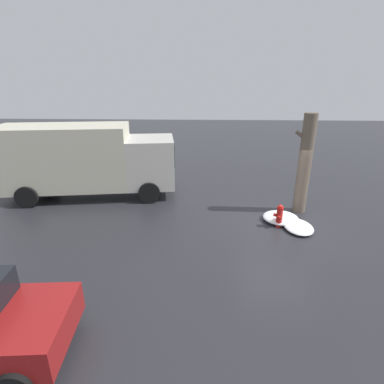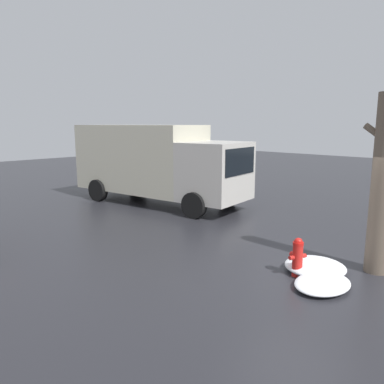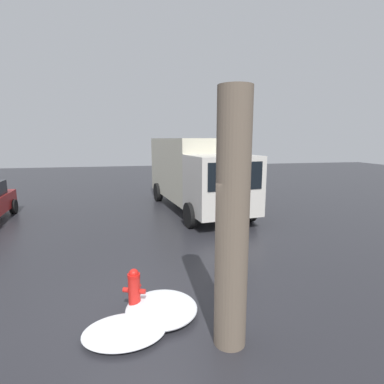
{
  "view_description": "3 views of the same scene",
  "coord_description": "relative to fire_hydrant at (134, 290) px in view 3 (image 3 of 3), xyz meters",
  "views": [
    {
      "loc": [
        2.67,
        9.67,
        4.91
      ],
      "look_at": [
        3.12,
        -0.91,
        0.92
      ],
      "focal_mm": 28.0,
      "sensor_mm": 36.0,
      "label": 1
    },
    {
      "loc": [
        -3.63,
        6.89,
        3.17
      ],
      "look_at": [
        4.34,
        -1.27,
        1.08
      ],
      "focal_mm": 35.0,
      "sensor_mm": 36.0,
      "label": 2
    },
    {
      "loc": [
        -5.06,
        -0.02,
        3.1
      ],
      "look_at": [
        4.55,
        -1.98,
        1.35
      ],
      "focal_mm": 28.0,
      "sensor_mm": 36.0,
      "label": 3
    }
  ],
  "objects": [
    {
      "name": "ground_plane",
      "position": [
        -0.0,
        0.0,
        -0.43
      ],
      "size": [
        60.0,
        60.0,
        0.0
      ],
      "primitive_type": "plane",
      "color": "#28282D"
    },
    {
      "name": "fire_hydrant",
      "position": [
        0.0,
        0.0,
        0.0
      ],
      "size": [
        0.33,
        0.42,
        0.84
      ],
      "rotation": [
        0.0,
        0.0,
        5.9
      ],
      "color": "red",
      "rests_on": "ground_plane"
    },
    {
      "name": "tree_trunk",
      "position": [
        -1.11,
        -1.42,
        1.48
      ],
      "size": [
        0.74,
        0.49,
        3.8
      ],
      "color": "#6B5B4C",
      "rests_on": "ground_plane"
    },
    {
      "name": "delivery_truck",
      "position": [
        7.85,
        -2.77,
        1.26
      ],
      "size": [
        7.61,
        3.41,
        3.12
      ],
      "rotation": [
        0.0,
        0.0,
        1.71
      ],
      "color": "beige",
      "rests_on": "ground_plane"
    },
    {
      "name": "snow_pile_by_hydrant",
      "position": [
        -0.65,
        0.17,
        -0.34
      ],
      "size": [
        0.98,
        1.32,
        0.18
      ],
      "color": "white",
      "rests_on": "ground_plane"
    },
    {
      "name": "snow_pile_curbside",
      "position": [
        -0.18,
        -0.46,
        -0.31
      ],
      "size": [
        1.29,
        1.27,
        0.25
      ],
      "color": "white",
      "rests_on": "ground_plane"
    }
  ]
}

